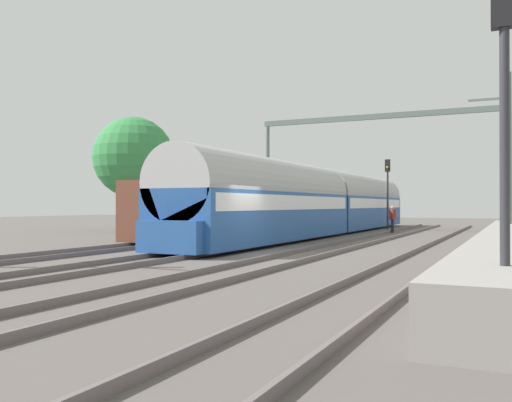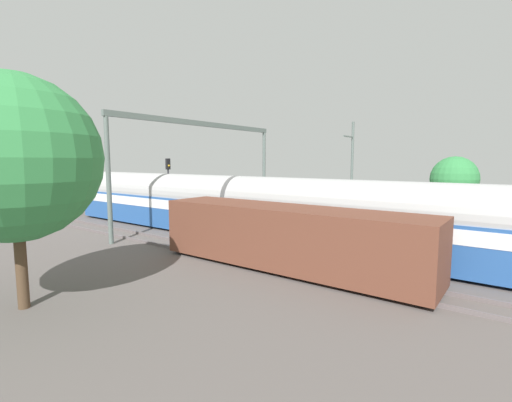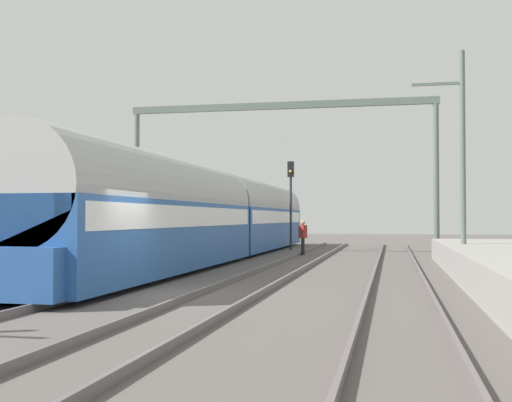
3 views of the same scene
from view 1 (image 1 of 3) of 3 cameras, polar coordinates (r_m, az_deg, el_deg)
name	(u,v)px [view 1 (image 1 of 3)]	position (r m, az deg, el deg)	size (l,w,h in m)	color
ground	(259,253)	(20.44, 0.31, -5.41)	(120.00, 120.00, 0.00)	#5A5350
track_far_west	(130,246)	(23.51, -12.79, -4.55)	(1.52, 60.00, 0.16)	#655C5C
track_west	(213,249)	(21.33, -4.47, -4.99)	(1.52, 60.00, 0.16)	#655C5C
track_east	(309,253)	(19.69, 5.48, -5.37)	(1.52, 60.00, 0.16)	#655C5C
track_far_east	(424,258)	(18.74, 16.84, -5.61)	(1.52, 60.00, 0.16)	#655C5C
passenger_train	(324,202)	(33.62, 6.99, -0.08)	(2.93, 32.85, 3.82)	#28569E
freight_car	(217,211)	(29.52, -4.04, -1.01)	(2.80, 13.00, 2.70)	brown
person_crossing	(392,217)	(36.42, 13.84, -1.58)	(0.46, 0.45, 1.73)	#262626
railway_signal_near	(505,97)	(8.99, 24.16, 9.73)	(0.36, 0.30, 5.27)	#2D2D33
railway_signal_far	(388,185)	(41.83, 13.36, 1.64)	(0.36, 0.30, 5.12)	#2D2D33
catenary_gantry	(375,144)	(38.04, 12.13, 5.79)	(16.11, 0.28, 7.86)	slate
catenary_pole_east_mid	(508,154)	(28.55, 24.48, 4.38)	(1.90, 0.20, 8.00)	slate
tree_west_background	(133,157)	(38.66, -12.47, 4.41)	(5.45, 5.45, 7.76)	#4C3826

